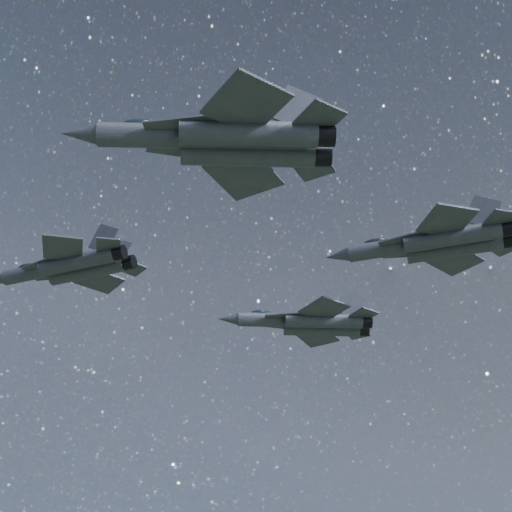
{
  "coord_description": "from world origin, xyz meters",
  "views": [
    {
      "loc": [
        -0.17,
        -55.58,
        123.4
      ],
      "look_at": [
        1.56,
        2.5,
        159.02
      ],
      "focal_mm": 55.0,
      "sensor_mm": 36.0,
      "label": 1
    }
  ],
  "objects": [
    {
      "name": "jet_lead",
      "position": [
        -14.54,
        3.53,
        158.29
      ],
      "size": [
        15.05,
        9.95,
        3.85
      ],
      "rotation": [
        0.0,
        0.0,
        -0.39
      ],
      "color": "#30323C"
    },
    {
      "name": "jet_left",
      "position": [
        7.51,
        16.19,
        159.52
      ],
      "size": [
        16.26,
        11.6,
        4.15
      ],
      "rotation": [
        0.0,
        0.0,
        0.01
      ],
      "color": "#30323C"
    },
    {
      "name": "jet_right",
      "position": [
        -0.98,
        -14.3,
        157.93
      ],
      "size": [
        19.13,
        13.67,
        4.89
      ],
      "rotation": [
        0.0,
        0.0,
        0.0
      ],
      "color": "#30323C"
    },
    {
      "name": "jet_slot",
      "position": [
        18.09,
        3.94,
        161.64
      ],
      "size": [
        17.96,
        12.02,
        4.55
      ],
      "rotation": [
        0.0,
        0.0,
        -0.33
      ],
      "color": "#30323C"
    }
  ]
}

